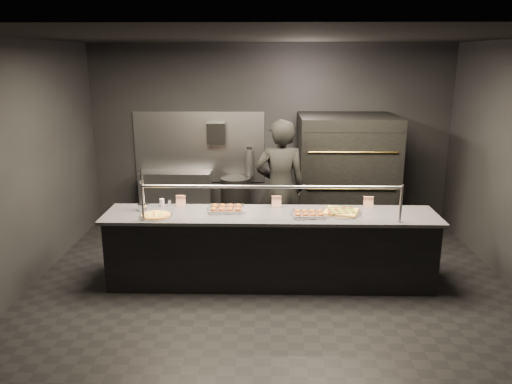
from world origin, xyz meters
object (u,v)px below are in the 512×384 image
(slider_tray_a, at_px, (226,209))
(trash_bin, at_px, (236,202))
(service_counter, at_px, (270,248))
(towel_dispenser, at_px, (216,133))
(slider_tray_b, at_px, (309,214))
(fire_extinguisher, at_px, (249,162))
(square_pizza, at_px, (341,212))
(round_pizza, at_px, (156,215))
(pizza_oven, at_px, (345,175))
(beer_tap, at_px, (143,198))
(worker, at_px, (280,188))
(prep_shelf, at_px, (176,198))

(slider_tray_a, height_order, trash_bin, slider_tray_a)
(service_counter, xyz_separation_m, towel_dispenser, (-0.90, 2.39, 1.09))
(service_counter, distance_m, slider_tray_b, 0.67)
(slider_tray_a, xyz_separation_m, trash_bin, (-0.02, 2.12, -0.53))
(fire_extinguisher, xyz_separation_m, square_pizza, (1.22, -2.37, -0.12))
(fire_extinguisher, relative_size, slider_tray_b, 1.08)
(round_pizza, bearing_deg, service_counter, 6.15)
(round_pizza, bearing_deg, trash_bin, 71.05)
(slider_tray_b, relative_size, square_pizza, 0.94)
(pizza_oven, height_order, beer_tap, pizza_oven)
(slider_tray_b, xyz_separation_m, trash_bin, (-1.03, 2.30, -0.53))
(towel_dispenser, relative_size, worker, 0.18)
(towel_dispenser, distance_m, square_pizza, 3.01)
(beer_tap, bearing_deg, pizza_oven, 32.68)
(prep_shelf, bearing_deg, trash_bin, -5.56)
(worker, bearing_deg, fire_extinguisher, -74.76)
(round_pizza, relative_size, square_pizza, 0.81)
(slider_tray_a, xyz_separation_m, worker, (0.69, 0.87, 0.04))
(square_pizza, bearing_deg, fire_extinguisher, 117.16)
(prep_shelf, bearing_deg, beer_tap, -90.00)
(beer_tap, bearing_deg, towel_dispenser, 72.98)
(pizza_oven, bearing_deg, towel_dispenser, 166.86)
(fire_extinguisher, bearing_deg, service_counter, -81.70)
(trash_bin, relative_size, worker, 0.42)
(fire_extinguisher, relative_size, worker, 0.26)
(service_counter, distance_m, worker, 1.11)
(pizza_oven, distance_m, round_pizza, 3.30)
(pizza_oven, bearing_deg, slider_tray_a, -134.38)
(towel_dispenser, bearing_deg, slider_tray_a, -81.48)
(pizza_oven, xyz_separation_m, beer_tap, (-2.80, -1.80, 0.11))
(slider_tray_b, height_order, worker, worker)
(fire_extinguisher, bearing_deg, square_pizza, -62.84)
(towel_dispenser, xyz_separation_m, worker, (1.04, -1.42, -0.57))
(slider_tray_a, height_order, worker, worker)
(round_pizza, distance_m, worker, 1.89)
(trash_bin, height_order, worker, worker)
(prep_shelf, xyz_separation_m, towel_dispenser, (0.70, 0.07, 1.10))
(slider_tray_b, bearing_deg, trash_bin, 114.20)
(round_pizza, bearing_deg, slider_tray_a, 17.03)
(beer_tap, relative_size, round_pizza, 1.35)
(trash_bin, bearing_deg, round_pizza, -108.95)
(round_pizza, relative_size, trash_bin, 0.49)
(slider_tray_a, bearing_deg, square_pizza, -2.92)
(prep_shelf, bearing_deg, slider_tray_b, -49.36)
(square_pizza, distance_m, worker, 1.19)
(prep_shelf, xyz_separation_m, fire_extinguisher, (1.25, 0.08, 0.61))
(pizza_oven, xyz_separation_m, trash_bin, (-1.77, 0.32, -0.55))
(beer_tap, bearing_deg, square_pizza, -1.67)
(slider_tray_b, height_order, square_pizza, slider_tray_b)
(service_counter, relative_size, towel_dispenser, 11.71)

